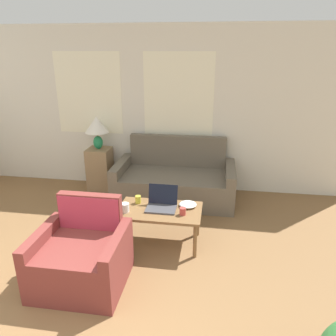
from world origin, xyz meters
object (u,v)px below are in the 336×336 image
(coffee_table, at_px, (160,213))
(laptop, at_px, (162,203))
(couch, at_px, (175,182))
(cup_yellow, at_px, (125,208))
(armchair, at_px, (83,257))
(table_lamp, at_px, (97,127))
(snack_bowl, at_px, (188,204))
(cup_navy, at_px, (183,211))
(cup_white, at_px, (138,199))

(coffee_table, height_order, laptop, laptop)
(couch, height_order, cup_yellow, couch)
(couch, distance_m, coffee_table, 1.31)
(armchair, relative_size, cup_yellow, 8.12)
(table_lamp, bearing_deg, coffee_table, -49.25)
(armchair, height_order, coffee_table, armchair)
(laptop, relative_size, snack_bowl, 1.69)
(table_lamp, height_order, cup_navy, table_lamp)
(cup_navy, bearing_deg, snack_bowl, 79.89)
(coffee_table, bearing_deg, armchair, -128.92)
(laptop, bearing_deg, armchair, -127.79)
(table_lamp, relative_size, cup_navy, 6.28)
(table_lamp, xyz_separation_m, cup_yellow, (0.89, -1.60, -0.56))
(snack_bowl, bearing_deg, coffee_table, -157.24)
(table_lamp, height_order, cup_yellow, table_lamp)
(table_lamp, height_order, laptop, table_lamp)
(table_lamp, distance_m, cup_yellow, 1.91)
(armchair, bearing_deg, cup_yellow, 69.33)
(cup_yellow, xyz_separation_m, snack_bowl, (0.71, 0.25, -0.03))
(laptop, xyz_separation_m, cup_yellow, (-0.40, -0.17, -0.00))
(couch, bearing_deg, laptop, -89.74)
(cup_yellow, bearing_deg, table_lamp, 119.06)
(cup_white, xyz_separation_m, snack_bowl, (0.61, 0.00, -0.02))
(table_lamp, distance_m, cup_navy, 2.28)
(table_lamp, bearing_deg, cup_yellow, -60.94)
(couch, height_order, snack_bowl, couch)
(cup_navy, bearing_deg, cup_yellow, -177.11)
(laptop, bearing_deg, table_lamp, 132.17)
(couch, xyz_separation_m, coffee_table, (-0.01, -1.30, 0.13))
(coffee_table, bearing_deg, cup_navy, -16.61)
(coffee_table, bearing_deg, couch, 89.54)
(coffee_table, bearing_deg, laptop, 73.19)
(couch, distance_m, laptop, 1.27)
(table_lamp, bearing_deg, couch, -7.92)
(armchair, xyz_separation_m, cup_white, (0.35, 0.93, 0.22))
(laptop, bearing_deg, coffee_table, -106.81)
(couch, relative_size, armchair, 2.10)
(couch, height_order, cup_white, couch)
(snack_bowl, bearing_deg, armchair, -135.99)
(table_lamp, height_order, coffee_table, table_lamp)
(couch, relative_size, snack_bowl, 8.72)
(cup_yellow, xyz_separation_m, cup_white, (0.09, 0.25, -0.01))
(armchair, height_order, laptop, armchair)
(cup_yellow, height_order, snack_bowl, cup_yellow)
(coffee_table, bearing_deg, cup_white, 155.79)
(cup_white, bearing_deg, laptop, -14.10)
(cup_navy, height_order, snack_bowl, cup_navy)
(couch, xyz_separation_m, cup_yellow, (-0.40, -1.42, 0.23))
(couch, relative_size, laptop, 5.17)
(coffee_table, height_order, snack_bowl, snack_bowl)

